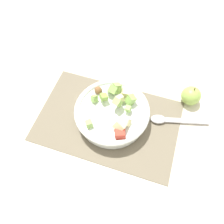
{
  "coord_description": "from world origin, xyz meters",
  "views": [
    {
      "loc": [
        -0.13,
        0.34,
        0.72
      ],
      "look_at": [
        -0.01,
        -0.01,
        0.05
      ],
      "focal_mm": 35.26,
      "sensor_mm": 36.0,
      "label": 1
    }
  ],
  "objects": [
    {
      "name": "ground_plane",
      "position": [
        0.0,
        0.0,
        0.0
      ],
      "size": [
        2.4,
        2.4,
        0.0
      ],
      "primitive_type": "plane",
      "color": "silver"
    },
    {
      "name": "placemat",
      "position": [
        0.0,
        0.0,
        0.0
      ],
      "size": [
        0.51,
        0.33,
        0.01
      ],
      "primitive_type": "cube",
      "color": "#756B56",
      "rests_on": "ground_plane"
    },
    {
      "name": "salad_bowl",
      "position": [
        -0.01,
        -0.01,
        0.04
      ],
      "size": [
        0.26,
        0.26,
        0.11
      ],
      "color": "white",
      "rests_on": "placemat"
    },
    {
      "name": "serving_spoon",
      "position": [
        -0.21,
        -0.07,
        0.01
      ],
      "size": [
        0.21,
        0.08,
        0.01
      ],
      "color": "#B7B7BC",
      "rests_on": "placemat"
    },
    {
      "name": "whole_apple",
      "position": [
        -0.27,
        -0.18,
        0.04
      ],
      "size": [
        0.07,
        0.07,
        0.08
      ],
      "color": "#9EC656",
      "rests_on": "ground_plane"
    }
  ]
}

